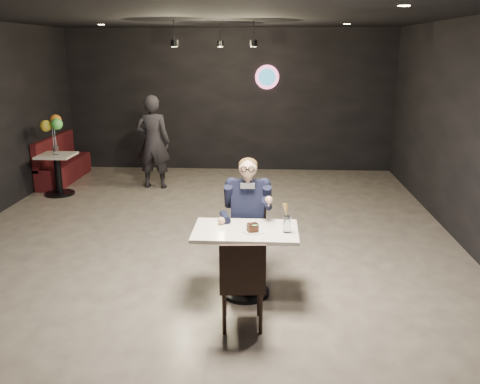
# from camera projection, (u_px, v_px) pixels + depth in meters

# --- Properties ---
(floor) EXTENTS (9.00, 9.00, 0.00)m
(floor) POSITION_uv_depth(u_px,v_px,m) (204.00, 243.00, 6.98)
(floor) COLOR gray
(floor) RESTS_ON ground
(wall_sign) EXTENTS (0.50, 0.06, 0.50)m
(wall_sign) POSITION_uv_depth(u_px,v_px,m) (267.00, 77.00, 10.68)
(wall_sign) COLOR pink
(wall_sign) RESTS_ON floor
(pendant_lights) EXTENTS (1.40, 1.20, 0.36)m
(pendant_lights) POSITION_uv_depth(u_px,v_px,m) (217.00, 29.00, 8.11)
(pendant_lights) COLOR black
(pendant_lights) RESTS_ON floor
(main_table) EXTENTS (1.10, 0.70, 0.75)m
(main_table) POSITION_uv_depth(u_px,v_px,m) (245.00, 262.00, 5.45)
(main_table) COLOR white
(main_table) RESTS_ON floor
(chair_far) EXTENTS (0.42, 0.46, 0.92)m
(chair_far) POSITION_uv_depth(u_px,v_px,m) (248.00, 236.00, 5.95)
(chair_far) COLOR black
(chair_far) RESTS_ON floor
(chair_near) EXTENTS (0.45, 0.49, 0.92)m
(chair_near) POSITION_uv_depth(u_px,v_px,m) (242.00, 281.00, 4.81)
(chair_near) COLOR black
(chair_near) RESTS_ON floor
(seated_man) EXTENTS (0.60, 0.80, 1.44)m
(seated_man) POSITION_uv_depth(u_px,v_px,m) (248.00, 215.00, 5.88)
(seated_man) COLOR black
(seated_man) RESTS_ON floor
(dessert_plate) EXTENTS (0.24, 0.24, 0.01)m
(dessert_plate) POSITION_uv_depth(u_px,v_px,m) (254.00, 231.00, 5.28)
(dessert_plate) COLOR white
(dessert_plate) RESTS_ON main_table
(cake_slice) EXTENTS (0.13, 0.12, 0.08)m
(cake_slice) POSITION_uv_depth(u_px,v_px,m) (253.00, 228.00, 5.24)
(cake_slice) COLOR black
(cake_slice) RESTS_ON dessert_plate
(mint_leaf) EXTENTS (0.07, 0.04, 0.01)m
(mint_leaf) POSITION_uv_depth(u_px,v_px,m) (254.00, 225.00, 5.19)
(mint_leaf) COLOR #2C863E
(mint_leaf) RESTS_ON cake_slice
(sundae_glass) EXTENTS (0.08, 0.08, 0.18)m
(sundae_glass) POSITION_uv_depth(u_px,v_px,m) (287.00, 224.00, 5.24)
(sundae_glass) COLOR silver
(sundae_glass) RESTS_ON main_table
(wafer_cone) EXTENTS (0.08, 0.08, 0.14)m
(wafer_cone) POSITION_uv_depth(u_px,v_px,m) (286.00, 210.00, 5.19)
(wafer_cone) COLOR tan
(wafer_cone) RESTS_ON sundae_glass
(booth_bench) EXTENTS (0.45, 1.80, 0.90)m
(booth_bench) POSITION_uv_depth(u_px,v_px,m) (63.00, 159.00, 10.17)
(booth_bench) COLOR #3F0D0F
(booth_bench) RESTS_ON floor
(side_table) EXTENTS (0.60, 0.60, 0.75)m
(side_table) POSITION_uv_depth(u_px,v_px,m) (58.00, 175.00, 9.21)
(side_table) COLOR white
(side_table) RESTS_ON floor
(balloon_vase) EXTENTS (0.10, 0.10, 0.15)m
(balloon_vase) POSITION_uv_depth(u_px,v_px,m) (56.00, 150.00, 9.09)
(balloon_vase) COLOR silver
(balloon_vase) RESTS_ON side_table
(balloon_bunch) EXTENTS (0.37, 0.37, 0.61)m
(balloon_bunch) POSITION_uv_depth(u_px,v_px,m) (54.00, 129.00, 8.99)
(balloon_bunch) COLOR yellow
(balloon_bunch) RESTS_ON balloon_vase
(passerby) EXTENTS (0.66, 0.46, 1.77)m
(passerby) POSITION_uv_depth(u_px,v_px,m) (153.00, 142.00, 9.56)
(passerby) COLOR black
(passerby) RESTS_ON floor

